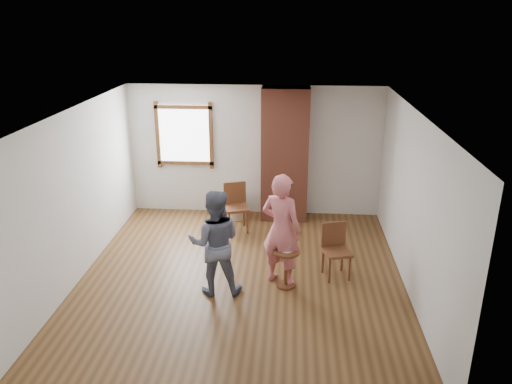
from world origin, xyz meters
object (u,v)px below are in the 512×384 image
dining_chair_right (335,247)px  side_table (286,262)px  stoneware_crock (236,206)px  dining_chair_left (236,204)px  man (215,243)px  person_pink (281,230)px

dining_chair_right → side_table: (-0.76, -0.42, -0.08)m
stoneware_crock → dining_chair_left: size_ratio=0.56×
man → person_pink: person_pink is taller
dining_chair_left → person_pink: person_pink is taller
stoneware_crock → dining_chair_left: 0.59m
dining_chair_right → person_pink: person_pink is taller
dining_chair_left → man: bearing=-107.8°
stoneware_crock → dining_chair_left: (0.05, -0.53, 0.26)m
side_table → man: 1.12m
dining_chair_left → side_table: size_ratio=1.51×
side_table → person_pink: person_pink is taller
stoneware_crock → person_pink: person_pink is taller
dining_chair_left → side_table: dining_chair_left is taller
dining_chair_right → side_table: size_ratio=1.42×
stoneware_crock → man: bearing=-89.8°
side_table → stoneware_crock: bearing=111.9°
dining_chair_left → person_pink: bearing=-81.5°
dining_chair_right → side_table: 0.87m
stoneware_crock → man: man is taller
person_pink → stoneware_crock: bearing=-42.5°
dining_chair_right → side_table: dining_chair_right is taller
dining_chair_left → dining_chair_right: bearing=-59.8°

